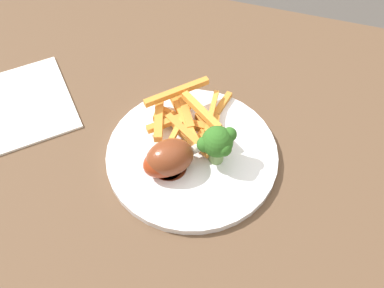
{
  "coord_description": "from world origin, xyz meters",
  "views": [
    {
      "loc": [
        0.05,
        -0.38,
        1.26
      ],
      "look_at": [
        -0.06,
        -0.02,
        0.76
      ],
      "focal_mm": 41.72,
      "sensor_mm": 36.0,
      "label": 1
    }
  ],
  "objects": [
    {
      "name": "carrot_fries_pile",
      "position": [
        -0.08,
        0.02,
        0.75
      ],
      "size": [
        0.13,
        0.15,
        0.04
      ],
      "color": "orange",
      "rests_on": "dinner_plate"
    },
    {
      "name": "dinner_plate",
      "position": [
        -0.06,
        -0.02,
        0.73
      ],
      "size": [
        0.25,
        0.25,
        0.01
      ],
      "primitive_type": "cylinder",
      "color": "white",
      "rests_on": "dining_table"
    },
    {
      "name": "napkin",
      "position": [
        -0.35,
        -0.0,
        0.73
      ],
      "size": [
        0.22,
        0.22,
        0.0
      ],
      "primitive_type": "cube",
      "rotation": [
        0.0,
        0.0,
        2.3
      ],
      "color": "white",
      "rests_on": "dining_table"
    },
    {
      "name": "chicken_drumstick_far",
      "position": [
        -0.08,
        -0.05,
        0.76
      ],
      "size": [
        0.11,
        0.1,
        0.05
      ],
      "color": "#511F10",
      "rests_on": "dinner_plate"
    },
    {
      "name": "broccoli_floret_front",
      "position": [
        -0.02,
        -0.02,
        0.78
      ],
      "size": [
        0.05,
        0.04,
        0.06
      ],
      "color": "#7A9E5A",
      "rests_on": "dinner_plate"
    },
    {
      "name": "dining_table",
      "position": [
        0.0,
        0.0,
        0.62
      ],
      "size": [
        1.27,
        0.72,
        0.72
      ],
      "color": "brown",
      "rests_on": "ground_plane"
    },
    {
      "name": "chicken_drumstick_near",
      "position": [
        -0.08,
        -0.05,
        0.76
      ],
      "size": [
        0.11,
        0.11,
        0.04
      ],
      "color": "#611B0B",
      "rests_on": "dinner_plate"
    }
  ]
}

